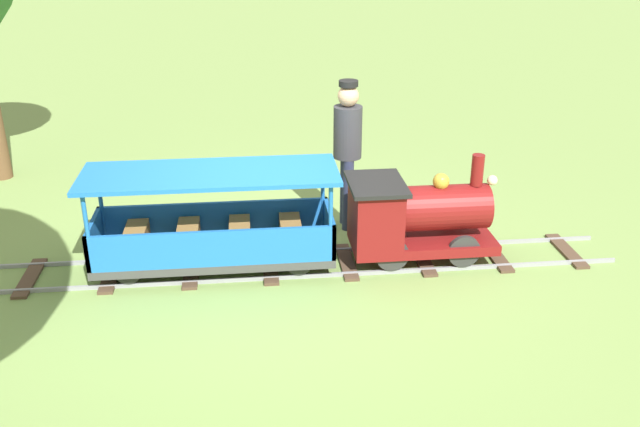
{
  "coord_description": "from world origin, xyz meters",
  "views": [
    {
      "loc": [
        5.97,
        -0.27,
        3.17
      ],
      "look_at": [
        0.0,
        0.38,
        0.55
      ],
      "focal_mm": 38.61,
      "sensor_mm": 36.0,
      "label": 1
    }
  ],
  "objects": [
    {
      "name": "locomotive",
      "position": [
        0.0,
        1.29,
        0.48
      ],
      "size": [
        0.71,
        1.44,
        1.04
      ],
      "color": "maroon",
      "rests_on": "ground_plane"
    },
    {
      "name": "passenger_car",
      "position": [
        0.0,
        -0.64,
        0.42
      ],
      "size": [
        0.81,
        2.35,
        0.97
      ],
      "color": "#3F3F3F",
      "rests_on": "ground_plane"
    },
    {
      "name": "track",
      "position": [
        0.0,
        0.26,
        0.02
      ],
      "size": [
        0.75,
        6.05,
        0.04
      ],
      "color": "gray",
      "rests_on": "ground_plane"
    },
    {
      "name": "ground_plane",
      "position": [
        0.0,
        0.0,
        0.0
      ],
      "size": [
        60.0,
        60.0,
        0.0
      ],
      "primitive_type": "plane",
      "color": "#75934C"
    },
    {
      "name": "conductor_person",
      "position": [
        -0.89,
        0.76,
        0.96
      ],
      "size": [
        0.3,
        0.3,
        1.62
      ],
      "color": "#282D47",
      "rests_on": "ground_plane"
    }
  ]
}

